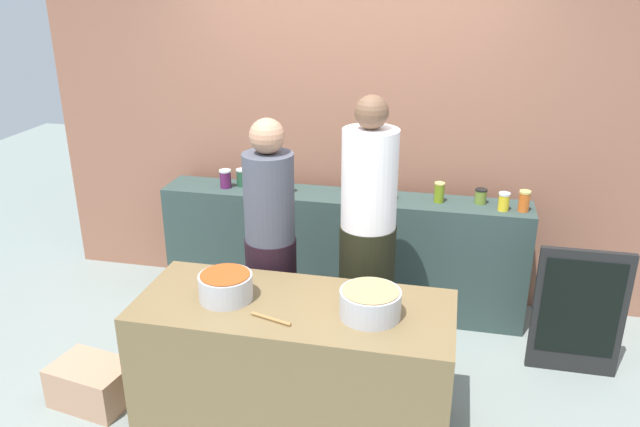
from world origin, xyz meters
TOP-DOWN VIEW (x-y plane):
  - ground at (0.00, 0.00)m, footprint 12.00×12.00m
  - storefront_wall at (0.00, 1.45)m, footprint 4.80×0.12m
  - display_shelf at (0.00, 1.10)m, footprint 2.70×0.36m
  - prep_table at (0.00, -0.30)m, footprint 1.70×0.70m
  - preserve_jar_0 at (-0.89, 1.08)m, footprint 0.09×0.09m
  - preserve_jar_1 at (-0.78, 1.15)m, footprint 0.09×0.09m
  - preserve_jar_2 at (-0.40, 1.07)m, footprint 0.07×0.07m
  - preserve_jar_3 at (0.13, 1.15)m, footprint 0.08×0.08m
  - preserve_jar_4 at (0.35, 1.09)m, footprint 0.08×0.08m
  - preserve_jar_5 at (0.69, 1.11)m, footprint 0.07×0.07m
  - preserve_jar_6 at (0.98, 1.14)m, footprint 0.08×0.08m
  - preserve_jar_7 at (1.13, 1.04)m, footprint 0.08×0.08m
  - preserve_jar_8 at (1.26, 1.05)m, footprint 0.08×0.08m
  - cooking_pot_left at (-0.37, -0.32)m, footprint 0.29×0.29m
  - cooking_pot_center at (0.41, -0.33)m, footprint 0.32×0.32m
  - wooden_spoon at (-0.07, -0.48)m, footprint 0.23×0.08m
  - cook_with_tongs at (-0.29, 0.26)m, footprint 0.32×0.32m
  - cook_in_cap at (0.29, 0.38)m, footprint 0.35×0.35m
  - bread_crate at (-1.24, -0.38)m, footprint 0.50×0.39m
  - chalkboard_sign at (1.61, 0.57)m, footprint 0.55×0.05m

SIDE VIEW (x-z plane):
  - ground at x=0.00m, z-range 0.00..0.00m
  - bread_crate at x=-1.24m, z-range 0.00..0.26m
  - prep_table at x=0.00m, z-range 0.00..0.78m
  - chalkboard_sign at x=1.61m, z-range 0.00..0.87m
  - display_shelf at x=0.00m, z-range 0.00..0.90m
  - cook_with_tongs at x=-0.29m, z-range -0.07..1.58m
  - wooden_spoon at x=-0.07m, z-range 0.78..0.80m
  - cook_in_cap at x=0.29m, z-range -0.08..1.71m
  - cooking_pot_left at x=-0.37m, z-range 0.78..0.93m
  - cooking_pot_center at x=0.41m, z-range 0.78..0.93m
  - preserve_jar_6 at x=0.98m, z-range 0.90..1.01m
  - preserve_jar_4 at x=0.35m, z-range 0.90..1.02m
  - preserve_jar_7 at x=1.13m, z-range 0.90..1.03m
  - preserve_jar_3 at x=0.13m, z-range 0.90..1.03m
  - preserve_jar_1 at x=-0.78m, z-range 0.90..1.04m
  - preserve_jar_0 at x=-0.89m, z-range 0.90..1.04m
  - preserve_jar_2 at x=-0.40m, z-range 0.90..1.05m
  - preserve_jar_5 at x=0.69m, z-range 0.90..1.05m
  - preserve_jar_8 at x=1.26m, z-range 0.90..1.05m
  - storefront_wall at x=0.00m, z-range 0.00..3.00m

